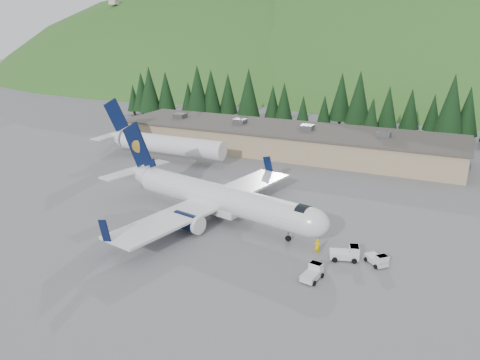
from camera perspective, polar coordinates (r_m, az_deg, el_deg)
The scene contains 9 objects.
ground at distance 63.64m, azimuth -2.30°, elevation -4.96°, with size 600.00×600.00×0.00m, color slate.
airliner at distance 63.09m, azimuth -3.06°, elevation -2.15°, with size 34.99×33.06×11.67m.
second_airliner at distance 92.89m, azimuth -9.82°, elevation 4.47°, with size 27.50×11.00×10.05m.
baggage_tug_a at distance 54.60m, azimuth 12.90°, elevation -8.70°, with size 3.54×2.67×1.71m.
baggage_tug_b at distance 54.33m, azimuth 16.46°, elevation -9.30°, with size 2.89×2.86×1.45m.
baggage_tug_c at distance 50.20m, azimuth 8.88°, elevation -11.10°, with size 2.09×3.02×1.51m.
terminal_building at distance 98.00m, azimuth 5.30°, elevation 4.97°, with size 71.00×17.00×6.10m.
ramp_worker at distance 55.09m, azimuth 9.38°, elevation -8.00°, with size 0.69×0.45×1.89m, color #FED100.
tree_line at distance 118.66m, azimuth 8.44°, elevation 9.59°, with size 110.79×18.44×14.21m.
Camera 1 is at (27.04, -51.83, 25.16)m, focal length 35.00 mm.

